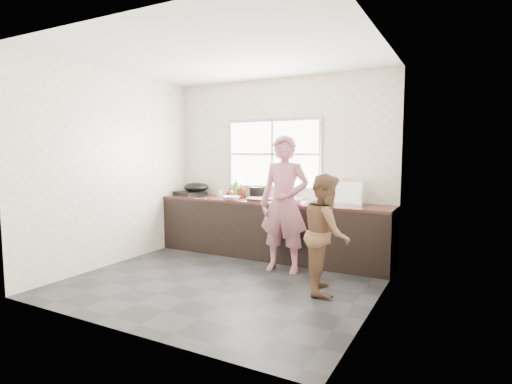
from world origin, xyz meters
The scene contains 30 objects.
floor centered at (0.00, 0.00, -0.01)m, with size 3.60×3.20×0.01m, color #2A2A2D.
ceiling centered at (0.00, 0.00, 2.71)m, with size 3.60×3.20×0.01m, color silver.
wall_back centered at (0.00, 1.60, 1.35)m, with size 3.60×0.01×2.70m, color beige.
wall_left centered at (-1.80, 0.00, 1.35)m, with size 0.01×3.20×2.70m, color beige.
wall_right centered at (1.80, 0.00, 1.35)m, with size 0.01×3.20×2.70m, color beige.
wall_front centered at (0.00, -1.60, 1.35)m, with size 3.60×0.01×2.70m, color beige.
cabinet centered at (0.00, 1.29, 0.41)m, with size 3.60×0.62×0.82m, color black.
countertop centered at (0.00, 1.29, 0.84)m, with size 3.60×0.64×0.04m, color #371B16.
sink centered at (0.35, 1.29, 0.86)m, with size 0.55×0.45×0.02m, color silver.
faucet centered at (0.35, 1.49, 1.01)m, with size 0.02×0.02×0.30m, color silver.
window_frame centered at (-0.10, 1.59, 1.55)m, with size 1.60×0.05×1.10m, color #9EA0A5.
window_glazing centered at (-0.10, 1.57, 1.55)m, with size 1.50×0.01×1.00m, color white.
woman centered at (0.47, 0.74, 0.84)m, with size 0.62×0.40×1.68m, color #B86E81.
person_side centered at (1.21, 0.25, 0.67)m, with size 0.65×0.51×1.34m, color brown.
cutting_board centered at (-0.14, 1.23, 0.88)m, with size 0.41×0.41×0.04m, color black.
cleaver centered at (-0.24, 1.31, 0.90)m, with size 0.20×0.10×0.01m, color #B2B4BA.
bowl_mince centered at (-0.55, 1.08, 0.89)m, with size 0.24×0.24×0.06m, color silver.
bowl_crabs centered at (0.46, 1.08, 0.89)m, with size 0.20×0.20×0.06m, color silver.
bowl_held centered at (0.49, 1.12, 0.89)m, with size 0.19×0.19×0.06m, color white.
black_pot centered at (-0.34, 1.52, 0.95)m, with size 0.24×0.24×0.18m, color black.
plate_food centered at (-0.68, 1.52, 0.87)m, with size 0.20×0.20×0.02m, color white.
bottle_green centered at (-0.72, 1.52, 1.02)m, with size 0.12×0.12×0.32m, color #3D8E2E.
bottle_brown_tall centered at (-0.58, 1.43, 0.96)m, with size 0.09×0.09×0.20m, color #4F2113.
bottle_brown_short centered at (-0.73, 1.34, 0.94)m, with size 0.12×0.12×0.15m, color #451E11.
glass_jar centered at (-0.99, 1.43, 0.91)m, with size 0.07×0.07×0.11m, color silver.
burner centered at (-1.55, 1.37, 0.89)m, with size 0.42×0.42×0.06m, color black.
wok centered at (-1.41, 1.35, 1.00)m, with size 0.41×0.41×0.16m, color black.
dish_rack centered at (1.17, 1.39, 1.02)m, with size 0.44×0.31×0.33m, color white.
pot_lid_left centered at (-1.12, 1.08, 0.87)m, with size 0.23×0.23×0.01m, color #A9ACB0.
pot_lid_right centered at (-1.00, 1.50, 0.87)m, with size 0.23×0.23×0.01m, color #B8BBBF.
Camera 1 is at (2.60, -4.03, 1.58)m, focal length 28.00 mm.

